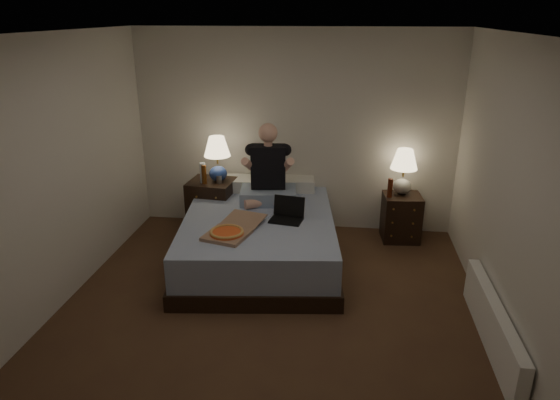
# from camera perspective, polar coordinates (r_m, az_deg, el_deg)

# --- Properties ---
(floor) EXTENTS (4.00, 4.50, 0.00)m
(floor) POSITION_cam_1_polar(r_m,az_deg,el_deg) (4.71, -1.49, -13.65)
(floor) COLOR brown
(floor) RESTS_ON ground
(ceiling) EXTENTS (4.00, 4.50, 0.00)m
(ceiling) POSITION_cam_1_polar(r_m,az_deg,el_deg) (3.89, -1.84, 18.41)
(ceiling) COLOR white
(ceiling) RESTS_ON ground
(wall_back) EXTENTS (4.00, 0.00, 2.50)m
(wall_back) POSITION_cam_1_polar(r_m,az_deg,el_deg) (6.28, 1.64, 7.76)
(wall_back) COLOR silver
(wall_back) RESTS_ON ground
(wall_front) EXTENTS (4.00, 0.00, 2.50)m
(wall_front) POSITION_cam_1_polar(r_m,az_deg,el_deg) (2.21, -11.49, -19.31)
(wall_front) COLOR silver
(wall_front) RESTS_ON ground
(wall_left) EXTENTS (0.00, 4.50, 2.50)m
(wall_left) POSITION_cam_1_polar(r_m,az_deg,el_deg) (4.86, -25.65, 1.79)
(wall_left) COLOR silver
(wall_left) RESTS_ON ground
(wall_right) EXTENTS (0.00, 4.50, 2.50)m
(wall_right) POSITION_cam_1_polar(r_m,az_deg,el_deg) (4.31, 25.64, -0.46)
(wall_right) COLOR silver
(wall_right) RESTS_ON ground
(bed) EXTENTS (1.88, 2.35, 0.54)m
(bed) POSITION_cam_1_polar(r_m,az_deg,el_deg) (5.65, -2.39, -4.27)
(bed) COLOR #536DA6
(bed) RESTS_ON floor
(nightstand_left) EXTENTS (0.58, 0.53, 0.70)m
(nightstand_left) POSITION_cam_1_polar(r_m,az_deg,el_deg) (6.34, -7.72, -0.81)
(nightstand_left) COLOR black
(nightstand_left) RESTS_ON floor
(nightstand_right) EXTENTS (0.48, 0.44, 0.58)m
(nightstand_right) POSITION_cam_1_polar(r_m,az_deg,el_deg) (6.31, 13.65, -1.94)
(nightstand_right) COLOR black
(nightstand_right) RESTS_ON floor
(lamp_left) EXTENTS (0.35, 0.35, 0.56)m
(lamp_left) POSITION_cam_1_polar(r_m,az_deg,el_deg) (6.13, -7.15, 4.66)
(lamp_left) COLOR navy
(lamp_left) RESTS_ON nightstand_left
(lamp_right) EXTENTS (0.37, 0.37, 0.56)m
(lamp_right) POSITION_cam_1_polar(r_m,az_deg,el_deg) (6.17, 13.92, 3.14)
(lamp_right) COLOR gray
(lamp_right) RESTS_ON nightstand_right
(water_bottle) EXTENTS (0.07, 0.07, 0.25)m
(water_bottle) POSITION_cam_1_polar(r_m,az_deg,el_deg) (6.14, -8.82, 3.09)
(water_bottle) COLOR silver
(water_bottle) RESTS_ON nightstand_left
(soda_can) EXTENTS (0.07, 0.07, 0.10)m
(soda_can) POSITION_cam_1_polar(r_m,az_deg,el_deg) (6.11, -6.98, 2.36)
(soda_can) COLOR #A1A19D
(soda_can) RESTS_ON nightstand_left
(beer_bottle_left) EXTENTS (0.06, 0.06, 0.23)m
(beer_bottle_left) POSITION_cam_1_polar(r_m,az_deg,el_deg) (6.10, -8.67, 2.90)
(beer_bottle_left) COLOR #5F310D
(beer_bottle_left) RESTS_ON nightstand_left
(beer_bottle_right) EXTENTS (0.06, 0.06, 0.23)m
(beer_bottle_right) POSITION_cam_1_polar(r_m,az_deg,el_deg) (6.08, 12.47, 1.36)
(beer_bottle_right) COLOR #501C0B
(beer_bottle_right) RESTS_ON nightstand_right
(person) EXTENTS (0.72, 0.60, 0.93)m
(person) POSITION_cam_1_polar(r_m,az_deg,el_deg) (5.78, -1.36, 4.14)
(person) COLOR black
(person) RESTS_ON bed
(laptop) EXTENTS (0.38, 0.33, 0.24)m
(laptop) POSITION_cam_1_polar(r_m,az_deg,el_deg) (5.33, 0.71, -1.23)
(laptop) COLOR black
(laptop) RESTS_ON bed
(pizza_box) EXTENTS (0.58, 0.84, 0.08)m
(pizza_box) POSITION_cam_1_polar(r_m,az_deg,el_deg) (5.02, -6.11, -3.78)
(pizza_box) COLOR #9E795F
(pizza_box) RESTS_ON bed
(radiator) EXTENTS (0.10, 1.60, 0.40)m
(radiator) POSITION_cam_1_polar(r_m,az_deg,el_deg) (4.66, 23.11, -12.97)
(radiator) COLOR white
(radiator) RESTS_ON floor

